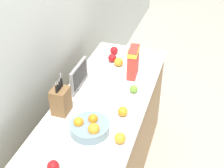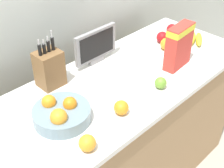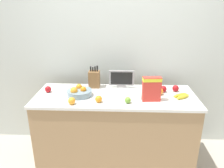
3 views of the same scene
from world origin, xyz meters
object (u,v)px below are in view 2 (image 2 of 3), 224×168
object	(u,v)px
apple_rightmost	(172,29)
orange_by_cereal	(87,143)
apple_leftmost	(162,37)
cereal_box	(179,45)
fruit_bowl	(61,113)
apple_near_bananas	(161,83)
orange_near_bowl	(167,44)
banana_bunch	(196,39)
small_monitor	(96,45)
knife_block	(49,68)
orange_back_center	(121,108)

from	to	relation	value
apple_rightmost	orange_by_cereal	bearing A→B (deg)	-160.80
apple_leftmost	orange_by_cereal	xyz separation A→B (m)	(-1.00, -0.37, -0.00)
cereal_box	apple_rightmost	size ratio (longest dim) A/B	3.45
apple_leftmost	orange_by_cereal	world-z (taller)	apple_leftmost
fruit_bowl	apple_rightmost	distance (m)	1.12
apple_near_bananas	orange_near_bowl	distance (m)	0.44
fruit_bowl	apple_rightmost	xyz separation A→B (m)	(1.11, 0.17, -0.00)
banana_bunch	apple_leftmost	size ratio (longest dim) A/B	2.60
apple_rightmost	orange_near_bowl	distance (m)	0.23
small_monitor	orange_by_cereal	xyz separation A→B (m)	(-0.51, -0.50, -0.08)
cereal_box	fruit_bowl	xyz separation A→B (m)	(-0.79, 0.10, -0.10)
apple_rightmost	cereal_box	bearing A→B (deg)	-139.83
cereal_box	small_monitor	bearing A→B (deg)	125.46
apple_rightmost	small_monitor	bearing A→B (deg)	171.12
banana_bunch	small_monitor	bearing A→B (deg)	156.98
cereal_box	knife_block	bearing A→B (deg)	145.12
apple_rightmost	apple_leftmost	bearing A→B (deg)	-169.02
knife_block	cereal_box	xyz separation A→B (m)	(0.65, -0.38, 0.04)
orange_back_center	orange_near_bowl	bearing A→B (deg)	19.07
apple_rightmost	orange_back_center	size ratio (longest dim) A/B	1.03
small_monitor	orange_back_center	bearing A→B (deg)	-118.48
small_monitor	orange_by_cereal	bearing A→B (deg)	-135.62
orange_back_center	orange_by_cereal	bearing A→B (deg)	-167.59
knife_block	fruit_bowl	bearing A→B (deg)	-116.60
apple_rightmost	orange_back_center	distance (m)	0.94
cereal_box	apple_near_bananas	size ratio (longest dim) A/B	4.00
banana_bunch	apple_near_bananas	size ratio (longest dim) A/B	3.11
orange_near_bowl	cereal_box	bearing A→B (deg)	-125.55
apple_near_bananas	fruit_bowl	bearing A→B (deg)	162.27
knife_block	apple_rightmost	distance (m)	0.98
apple_leftmost	apple_near_bananas	bearing A→B (deg)	-143.23
fruit_bowl	banana_bunch	world-z (taller)	fruit_bowl
cereal_box	orange_near_bowl	xyz separation A→B (m)	(0.12, 0.16, -0.10)
banana_bunch	apple_near_bananas	xyz separation A→B (m)	(-0.60, -0.16, 0.01)
knife_block	apple_leftmost	world-z (taller)	knife_block
knife_block	apple_leftmost	size ratio (longest dim) A/B	4.02
apple_leftmost	cereal_box	bearing A→B (deg)	-125.50
orange_by_cereal	orange_near_bowl	world-z (taller)	orange_near_bowl
cereal_box	apple_near_bananas	distance (m)	0.28
apple_rightmost	apple_leftmost	xyz separation A→B (m)	(-0.15, -0.03, 0.00)
knife_block	cereal_box	bearing A→B (deg)	-30.02
apple_leftmost	small_monitor	bearing A→B (deg)	165.27
apple_rightmost	orange_back_center	world-z (taller)	apple_rightmost
cereal_box	orange_back_center	bearing A→B (deg)	-177.87
banana_bunch	orange_back_center	distance (m)	0.92
cereal_box	apple_leftmost	distance (m)	0.32
knife_block	orange_near_bowl	bearing A→B (deg)	-15.43
small_monitor	orange_near_bowl	bearing A→B (deg)	-25.62
knife_block	apple_rightmost	world-z (taller)	knife_block
small_monitor	apple_near_bananas	world-z (taller)	small_monitor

